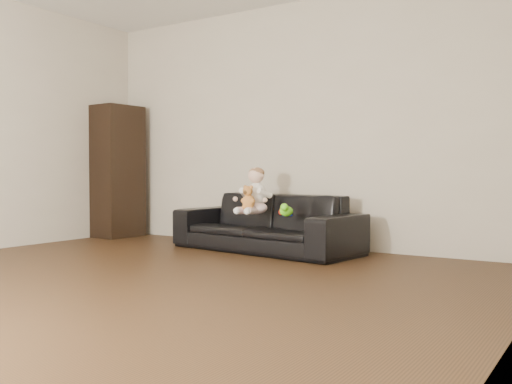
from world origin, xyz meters
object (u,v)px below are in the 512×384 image
Objects in this scene: toy_blue_disc at (287,215)px; toy_green at (286,211)px; sofa at (266,223)px; cabinet at (118,172)px; baby at (255,193)px; teddy_bear at (248,198)px; toy_rattle at (281,212)px.

toy_green is at bearing -68.77° from toy_blue_disc.
sofa is 2.25m from cabinet.
sofa is 4.19× the size of baby.
teddy_bear is 0.42m from toy_blue_disc.
toy_blue_disc is at bearing 111.23° from toy_green.
sofa is at bearing 78.81° from teddy_bear.
cabinet reaches higher than sofa.
cabinet is at bearing 174.37° from baby.
sofa is 33.10× the size of toy_rattle.
cabinet is 3.43× the size of baby.
teddy_bear reaches higher than toy_rattle.
baby reaches higher than toy_blue_disc.
baby is at bearing -2.23° from cabinet.
baby is 4.73× the size of toy_blue_disc.
baby is (-0.05, -0.11, 0.30)m from sofa.
sofa is at bearing 158.57° from toy_rattle.
toy_rattle is at bearing 27.62° from teddy_bear.
teddy_bear is 2.38× the size of toy_blue_disc.
toy_rattle is (0.28, 0.16, -0.14)m from teddy_bear.
toy_rattle reaches higher than toy_blue_disc.
baby reaches higher than toy_rattle.
sofa is 0.36m from teddy_bear.
baby reaches higher than teddy_bear.
cabinet is 2.16m from baby.
toy_rattle is (0.24, -0.09, 0.12)m from sofa.
toy_green is at bearing -21.40° from sofa.
sofa reaches higher than toy_rattle.
baby is 0.45m from toy_green.
baby reaches higher than sofa.
baby is 0.43m from toy_blue_disc.
baby is 0.15m from teddy_bear.
toy_rattle is (-0.12, 0.11, -0.02)m from toy_green.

